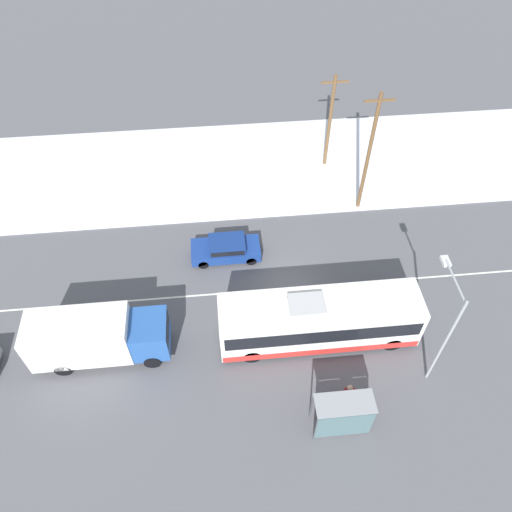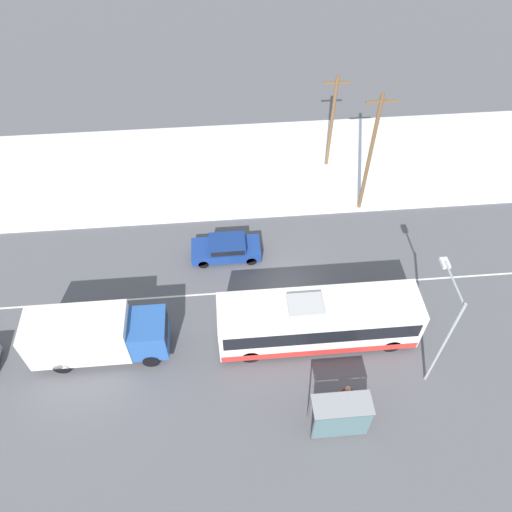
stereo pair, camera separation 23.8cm
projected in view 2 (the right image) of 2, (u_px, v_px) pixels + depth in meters
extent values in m
plane|color=#56565B|center=(287.00, 289.00, 29.70)|extent=(120.00, 120.00, 0.00)
cube|color=silver|center=(268.00, 166.00, 37.14)|extent=(80.00, 10.75, 0.12)
cube|color=silver|center=(287.00, 289.00, 29.70)|extent=(60.00, 0.12, 0.00)
cube|color=white|center=(318.00, 320.00, 26.28)|extent=(10.55, 2.55, 2.73)
cube|color=black|center=(319.00, 317.00, 26.03)|extent=(10.12, 2.57, 1.04)
cube|color=red|center=(316.00, 332.00, 27.13)|extent=(10.44, 2.57, 0.49)
cube|color=#B2B2B2|center=(305.00, 305.00, 25.11)|extent=(1.80, 1.40, 0.24)
cylinder|color=black|center=(391.00, 345.00, 26.62)|extent=(1.00, 0.28, 1.00)
cylinder|color=black|center=(381.00, 310.00, 28.10)|extent=(1.00, 0.28, 1.00)
cylinder|color=black|center=(251.00, 356.00, 26.20)|extent=(1.00, 0.28, 1.00)
cylinder|color=black|center=(247.00, 319.00, 27.68)|extent=(1.00, 0.28, 1.00)
cube|color=silver|center=(79.00, 335.00, 25.54)|extent=(5.16, 2.30, 2.55)
cube|color=#2856A3|center=(149.00, 333.00, 25.95)|extent=(1.90, 2.18, 1.99)
cube|color=black|center=(166.00, 328.00, 25.70)|extent=(0.06, 1.95, 0.87)
cylinder|color=black|center=(151.00, 360.00, 26.07)|extent=(0.90, 0.26, 0.90)
cylinder|color=black|center=(153.00, 327.00, 27.40)|extent=(0.90, 0.26, 0.90)
cylinder|color=black|center=(63.00, 367.00, 25.81)|extent=(0.90, 0.26, 0.90)
cylinder|color=black|center=(69.00, 333.00, 27.14)|extent=(0.90, 0.26, 0.90)
cube|color=navy|center=(226.00, 250.00, 30.97)|extent=(4.25, 1.80, 0.68)
cube|color=navy|center=(227.00, 244.00, 30.55)|extent=(2.21, 1.66, 0.45)
cube|color=black|center=(227.00, 244.00, 30.55)|extent=(2.03, 1.69, 0.36)
cylinder|color=black|center=(203.00, 264.00, 30.56)|extent=(0.64, 0.22, 0.64)
cylinder|color=black|center=(203.00, 245.00, 31.59)|extent=(0.64, 0.22, 0.64)
cylinder|color=black|center=(251.00, 261.00, 30.73)|extent=(0.64, 0.22, 0.64)
cylinder|color=black|center=(249.00, 242.00, 31.76)|extent=(0.64, 0.22, 0.64)
cylinder|color=#23232D|center=(342.00, 400.00, 24.68)|extent=(0.12, 0.12, 0.80)
cylinder|color=#23232D|center=(347.00, 400.00, 24.70)|extent=(0.12, 0.12, 0.80)
cube|color=maroon|center=(347.00, 393.00, 24.14)|extent=(0.42, 0.22, 0.66)
sphere|color=tan|center=(348.00, 389.00, 23.79)|extent=(0.28, 0.28, 0.28)
cylinder|color=maroon|center=(341.00, 394.00, 24.15)|extent=(0.10, 0.10, 0.62)
cylinder|color=maroon|center=(352.00, 393.00, 24.18)|extent=(0.10, 0.10, 0.62)
cube|color=gray|center=(343.00, 404.00, 22.47)|extent=(2.75, 1.20, 0.06)
cube|color=slate|center=(342.00, 427.00, 22.97)|extent=(2.64, 0.04, 2.16)
cylinder|color=#474C51|center=(309.00, 406.00, 23.66)|extent=(0.08, 0.08, 2.34)
cylinder|color=#474C51|center=(365.00, 402.00, 23.81)|extent=(0.08, 0.08, 2.34)
cylinder|color=#474C51|center=(313.00, 429.00, 22.93)|extent=(0.08, 0.08, 2.34)
cylinder|color=#474C51|center=(370.00, 425.00, 23.08)|extent=(0.08, 0.08, 2.34)
cylinder|color=#9EA3A8|center=(443.00, 345.00, 23.38)|extent=(0.14, 0.14, 6.65)
cylinder|color=#9EA3A8|center=(455.00, 283.00, 21.77)|extent=(0.10, 2.44, 0.10)
cube|color=silver|center=(445.00, 263.00, 22.62)|extent=(0.36, 0.60, 0.16)
cylinder|color=brown|center=(370.00, 157.00, 30.96)|extent=(0.24, 0.24, 8.74)
cube|color=brown|center=(381.00, 101.00, 28.03)|extent=(1.80, 0.12, 0.12)
cylinder|color=brown|center=(331.00, 124.00, 34.58)|extent=(0.24, 0.24, 7.21)
cube|color=brown|center=(337.00, 83.00, 32.23)|extent=(1.80, 0.12, 0.12)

